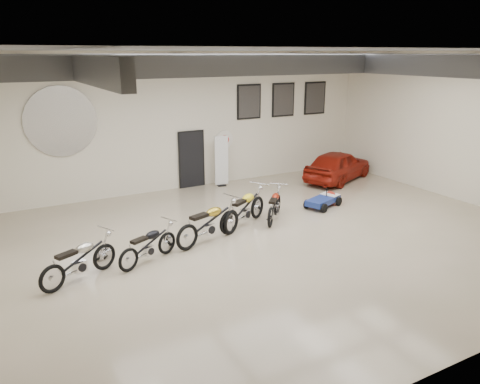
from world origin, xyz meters
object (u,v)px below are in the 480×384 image
motorcycle_silver (79,259)px  go_kart (325,197)px  motorcycle_red (274,205)px  motorcycle_gold (209,222)px  banner_stand (221,162)px  vintage_car (338,165)px  motorcycle_yellow (245,208)px  motorcycle_black (148,244)px

motorcycle_silver → go_kart: motorcycle_silver is taller
motorcycle_red → motorcycle_gold: bearing=147.0°
banner_stand → vintage_car: bearing=-9.2°
banner_stand → motorcycle_gold: bearing=-110.6°
motorcycle_yellow → go_kart: 3.30m
motorcycle_red → motorcycle_silver: bearing=144.7°
motorcycle_red → motorcycle_black: bearing=146.9°
motorcycle_black → vintage_car: 9.83m
go_kart → banner_stand: bearing=96.0°
motorcycle_gold → motorcycle_yellow: motorcycle_gold is taller
banner_stand → motorcycle_red: bearing=-84.4°
motorcycle_silver → banner_stand: bearing=14.8°
motorcycle_black → motorcycle_gold: 1.90m
banner_stand → motorcycle_red: size_ratio=1.03×
motorcycle_red → motorcycle_yellow: bearing=133.6°
motorcycle_black → motorcycle_gold: motorcycle_gold is taller
go_kart → motorcycle_black: bearing=171.4°
motorcycle_gold → motorcycle_red: 2.59m
motorcycle_red → go_kart: size_ratio=1.12×
motorcycle_yellow → vintage_car: bearing=-5.4°
motorcycle_silver → motorcycle_red: 6.14m
motorcycle_gold → vintage_car: vintage_car is taller
motorcycle_gold → vintage_car: 7.96m
go_kart → motorcycle_silver: bearing=170.2°
motorcycle_gold → motorcycle_red: (2.51, 0.64, -0.09)m
motorcycle_yellow → vintage_car: (5.78, 2.70, 0.05)m
banner_stand → motorcycle_gold: banner_stand is taller
motorcycle_red → go_kart: (2.23, 0.31, -0.18)m
go_kart → motorcycle_gold: bearing=170.7°
motorcycle_gold → go_kart: bearing=-6.5°
motorcycle_silver → vintage_car: size_ratio=0.55×
motorcycle_yellow → go_kart: motorcycle_yellow is taller
banner_stand → motorcycle_yellow: size_ratio=0.89×
motorcycle_silver → motorcycle_red: size_ratio=1.06×
banner_stand → vintage_car: (4.45, -1.50, -0.35)m
motorcycle_silver → motorcycle_black: bearing=-19.9°
motorcycle_silver → motorcycle_gold: motorcycle_gold is taller
motorcycle_black → motorcycle_yellow: motorcycle_yellow is taller
vintage_car → banner_stand: bearing=48.0°
banner_stand → go_kart: (1.94, -3.87, -0.66)m
motorcycle_gold → motorcycle_yellow: (1.46, 0.62, -0.01)m
motorcycle_yellow → go_kart: (3.27, 0.33, -0.26)m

